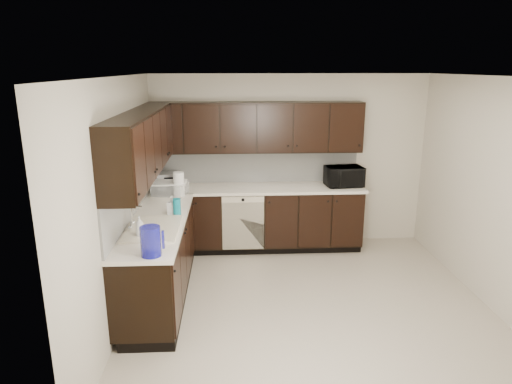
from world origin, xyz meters
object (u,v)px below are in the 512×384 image
sink (153,235)px  blue_pitcher (151,241)px  toaster_oven (168,180)px  microwave (344,176)px  storage_bin (170,189)px

sink → blue_pitcher: (0.10, -0.69, 0.20)m
toaster_oven → microwave: bearing=-14.7°
sink → toaster_oven: size_ratio=2.50×
sink → storage_bin: sink is taller
storage_bin → microwave: bearing=7.7°
toaster_oven → blue_pitcher: blue_pitcher is taller
microwave → storage_bin: (-2.43, -0.33, -0.06)m
microwave → storage_bin: 2.45m
sink → storage_bin: 1.37m
sink → microwave: size_ratio=1.60×
microwave → blue_pitcher: 3.33m
microwave → toaster_oven: bearing=171.0°
storage_bin → sink: bearing=-90.2°
microwave → storage_bin: bearing=-179.5°
toaster_oven → storage_bin: (0.07, -0.41, -0.02)m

